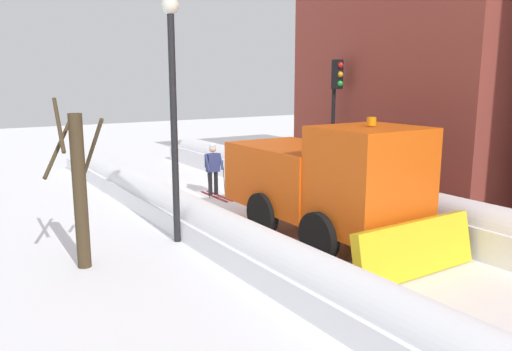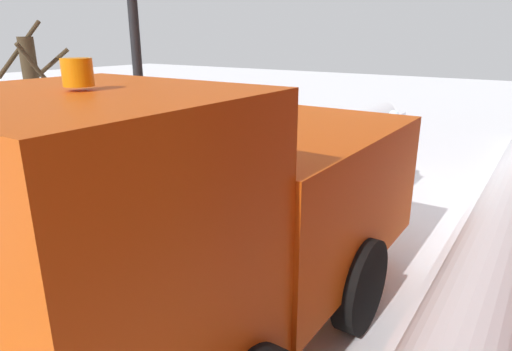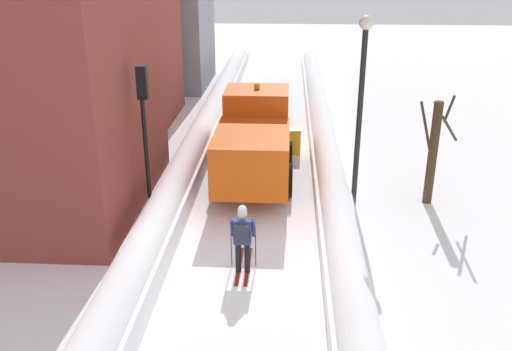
# 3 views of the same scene
# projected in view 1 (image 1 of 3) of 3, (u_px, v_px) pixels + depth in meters

# --- Properties ---
(ground_plane) EXTENTS (80.00, 80.00, 0.00)m
(ground_plane) POSITION_uv_depth(u_px,v_px,m) (480.00, 304.00, 8.90)
(ground_plane) COLOR white
(snowbank_right) EXTENTS (1.10, 36.00, 0.96)m
(snowbank_right) POSITION_uv_depth(u_px,v_px,m) (385.00, 318.00, 7.53)
(snowbank_right) COLOR white
(snowbank_right) RESTS_ON ground
(building_brick_near) EXTENTS (8.45, 7.47, 12.86)m
(building_brick_near) POSITION_uv_depth(u_px,v_px,m) (461.00, 3.00, 16.93)
(building_brick_near) COLOR brown
(building_brick_near) RESTS_ON ground
(plow_truck) EXTENTS (3.20, 5.98, 3.12)m
(plow_truck) POSITION_uv_depth(u_px,v_px,m) (327.00, 181.00, 12.22)
(plow_truck) COLOR #DB510F
(plow_truck) RESTS_ON ground
(skier) EXTENTS (0.62, 1.80, 1.81)m
(skier) POSITION_uv_depth(u_px,v_px,m) (213.00, 166.00, 17.05)
(skier) COLOR black
(skier) RESTS_ON ground
(traffic_light_pole) EXTENTS (0.28, 0.42, 4.50)m
(traffic_light_pole) POSITION_uv_depth(u_px,v_px,m) (336.00, 103.00, 15.88)
(traffic_light_pole) COLOR black
(traffic_light_pole) RESTS_ON ground
(street_lamp) EXTENTS (0.40, 0.40, 5.74)m
(street_lamp) POSITION_uv_depth(u_px,v_px,m) (173.00, 93.00, 11.67)
(street_lamp) COLOR black
(street_lamp) RESTS_ON ground
(bare_tree_near) EXTENTS (1.20, 1.26, 3.55)m
(bare_tree_near) POSITION_uv_depth(u_px,v_px,m) (79.00, 187.00, 10.35)
(bare_tree_near) COLOR #3F311F
(bare_tree_near) RESTS_ON ground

